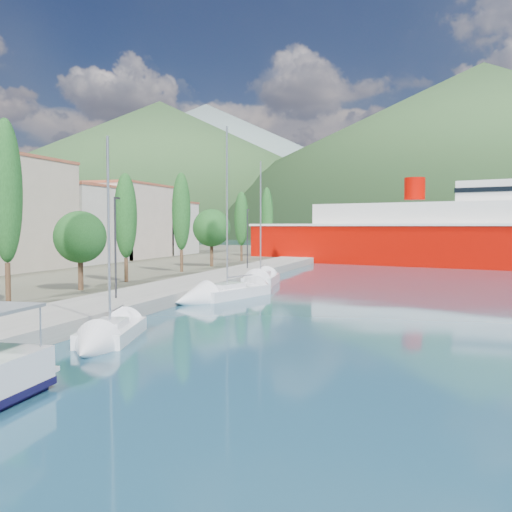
% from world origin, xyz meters
% --- Properties ---
extents(ground, '(1400.00, 1400.00, 0.00)m').
position_xyz_m(ground, '(0.00, 120.00, 0.00)').
color(ground, navy).
extents(quay, '(5.00, 88.00, 0.80)m').
position_xyz_m(quay, '(-9.00, 26.00, 0.40)').
color(quay, gray).
rests_on(quay, ground).
extents(town_buildings, '(9.20, 69.20, 11.30)m').
position_xyz_m(town_buildings, '(-32.00, 36.91, 5.57)').
color(town_buildings, beige).
rests_on(town_buildings, land_strip).
extents(tree_row, '(4.14, 65.30, 10.54)m').
position_xyz_m(tree_row, '(-14.05, 32.12, 5.71)').
color(tree_row, '#47301E').
rests_on(tree_row, land_strip).
extents(lamp_posts, '(0.15, 47.38, 6.06)m').
position_xyz_m(lamp_posts, '(-9.00, 15.94, 4.08)').
color(lamp_posts, '#2D2D33').
rests_on(lamp_posts, quay).
extents(sailboat_near, '(3.83, 7.18, 9.89)m').
position_xyz_m(sailboat_near, '(-4.25, 5.50, 0.27)').
color(sailboat_near, silver).
rests_on(sailboat_near, ground).
extents(sailboat_mid, '(5.14, 9.36, 13.06)m').
position_xyz_m(sailboat_mid, '(-5.35, 20.81, 0.31)').
color(sailboat_mid, silver).
rests_on(sailboat_mid, ground).
extents(sailboat_far, '(3.59, 8.27, 11.76)m').
position_xyz_m(sailboat_far, '(-5.01, 30.61, 0.33)').
color(sailboat_far, silver).
rests_on(sailboat_far, ground).
extents(ferry, '(63.13, 28.58, 12.28)m').
position_xyz_m(ferry, '(15.18, 62.49, 3.74)').
color(ferry, '#A90700').
rests_on(ferry, ground).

